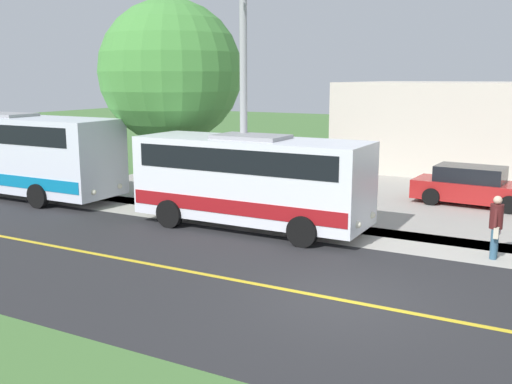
# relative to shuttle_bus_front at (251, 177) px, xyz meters

# --- Properties ---
(ground_plane) EXTENTS (120.00, 120.00, 0.00)m
(ground_plane) POSITION_rel_shuttle_bus_front_xyz_m (4.50, 4.75, -1.63)
(ground_plane) COLOR #477238
(road_surface) EXTENTS (8.00, 100.00, 0.01)m
(road_surface) POSITION_rel_shuttle_bus_front_xyz_m (4.50, 4.75, -1.62)
(road_surface) COLOR #28282B
(road_surface) RESTS_ON ground
(sidewalk) EXTENTS (2.40, 100.00, 0.01)m
(sidewalk) POSITION_rel_shuttle_bus_front_xyz_m (-0.70, 4.75, -1.63)
(sidewalk) COLOR #B2ADA3
(sidewalk) RESTS_ON ground
(road_centre_line) EXTENTS (0.16, 100.00, 0.00)m
(road_centre_line) POSITION_rel_shuttle_bus_front_xyz_m (4.50, 4.75, -1.62)
(road_centre_line) COLOR gold
(road_centre_line) RESTS_ON ground
(shuttle_bus_front) EXTENTS (2.65, 7.55, 2.96)m
(shuttle_bus_front) POSITION_rel_shuttle_bus_front_xyz_m (0.00, 0.00, 0.00)
(shuttle_bus_front) COLOR white
(shuttle_bus_front) RESTS_ON ground
(pedestrian_with_bags) EXTENTS (0.72, 0.34, 1.69)m
(pedestrian_with_bags) POSITION_rel_shuttle_bus_front_xyz_m (-0.25, 7.20, -0.72)
(pedestrian_with_bags) COLOR #335972
(pedestrian_with_bags) RESTS_ON ground
(street_light_pole) EXTENTS (1.97, 0.24, 8.25)m
(street_light_pole) POSITION_rel_shuttle_bus_front_xyz_m (-0.38, -0.55, 2.91)
(street_light_pole) COLOR #9E9EA3
(street_light_pole) RESTS_ON ground
(parked_car_near) EXTENTS (2.23, 4.50, 1.45)m
(parked_car_near) POSITION_rel_shuttle_bus_front_xyz_m (-6.99, 5.66, -0.94)
(parked_car_near) COLOR #A51E1E
(parked_car_near) RESTS_ON ground
(tree_curbside) EXTENTS (5.51, 5.51, 7.67)m
(tree_curbside) POSITION_rel_shuttle_bus_front_xyz_m (-2.90, -5.15, 3.27)
(tree_curbside) COLOR brown
(tree_curbside) RESTS_ON ground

